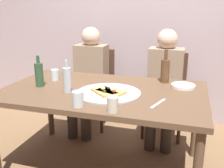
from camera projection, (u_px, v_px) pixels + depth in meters
The scene contains 18 objects.
ground_plane at pixel (104, 167), 2.34m from camera, with size 8.00×8.00×0.00m, color brown.
back_wall at pixel (137, 14), 3.16m from camera, with size 6.00×0.10×2.60m, color #B29EA3.
dining_table at pixel (103, 98), 2.15m from camera, with size 1.65×0.99×0.73m.
pizza_tray at pixel (108, 93), 2.03m from camera, with size 0.51×0.51×0.01m, color #ADADB2.
pizza_slice_last at pixel (111, 91), 2.01m from camera, with size 0.25×0.20×0.05m.
pizza_slice_extra at pixel (104, 91), 2.01m from camera, with size 0.25×0.25×0.05m.
wine_bottle at pixel (67, 79), 2.04m from camera, with size 0.06×0.06×0.26m.
beer_bottle at pixel (165, 70), 2.31m from camera, with size 0.08×0.08×0.30m.
water_bottle at pixel (39, 74), 2.19m from camera, with size 0.07×0.07×0.27m.
tumbler_near at pixel (113, 104), 1.67m from camera, with size 0.07×0.07×0.10m, color beige.
tumbler_far at pixel (78, 99), 1.76m from camera, with size 0.08×0.08×0.11m, color silver.
wine_glass at pixel (55, 75), 2.39m from camera, with size 0.07×0.07×0.10m, color silver.
plate_stack at pixel (183, 86), 2.19m from camera, with size 0.20×0.20×0.02m, color white.
table_knife at pixel (158, 104), 1.82m from camera, with size 0.22×0.02×0.01m, color #B7B7BC.
chair_left at pixel (94, 82), 3.13m from camera, with size 0.44×0.44×0.90m.
chair_right at pixel (165, 88), 2.89m from camera, with size 0.44×0.44×0.90m.
guest_in_sweater at pixel (89, 75), 2.95m from camera, with size 0.36×0.56×1.17m.
guest_in_beanie at pixel (164, 81), 2.72m from camera, with size 0.36×0.56×1.17m.
Camera 1 is at (0.66, -1.92, 1.39)m, focal length 41.69 mm.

